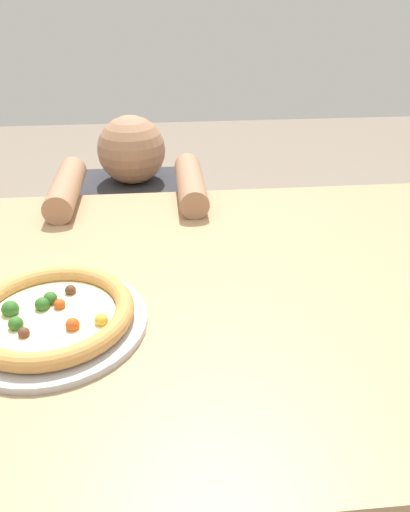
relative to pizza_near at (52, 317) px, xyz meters
The scene contains 3 objects.
dining_table 0.25m from the pizza_near, 26.51° to the left, with size 1.38×0.91×0.75m.
pizza_near is the anchor object (origin of this frame).
diner_seated 0.82m from the pizza_near, 81.83° to the left, with size 0.38×0.51×0.90m.
Camera 1 is at (-0.01, -0.77, 1.26)m, focal length 34.98 mm.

